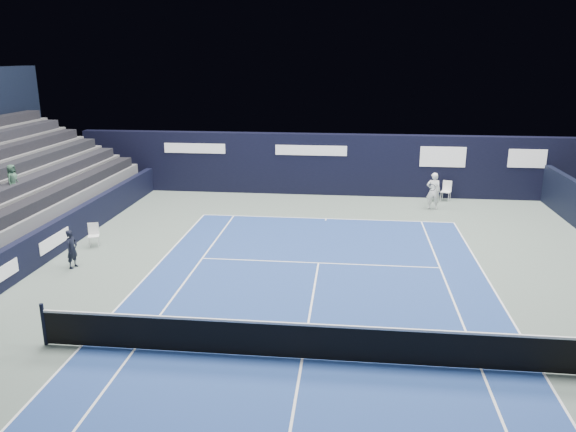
{
  "coord_description": "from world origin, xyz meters",
  "views": [
    {
      "loc": [
        0.99,
        -11.77,
        6.94
      ],
      "look_at": [
        -1.2,
        7.66,
        1.3
      ],
      "focal_mm": 35.0,
      "sensor_mm": 36.0,
      "label": 1
    }
  ],
  "objects_px": {
    "line_judge_chair": "(93,233)",
    "tennis_net": "(302,340)",
    "folding_chair_back_b": "(446,189)",
    "tennis_player": "(433,191)",
    "folding_chair_back_a": "(434,190)"
  },
  "relations": [
    {
      "from": "line_judge_chair",
      "to": "tennis_net",
      "type": "bearing_deg",
      "value": -59.82
    },
    {
      "from": "folding_chair_back_b",
      "to": "tennis_player",
      "type": "xyz_separation_m",
      "value": [
        -0.88,
        -1.71,
        0.3
      ]
    },
    {
      "from": "line_judge_chair",
      "to": "tennis_player",
      "type": "relative_size",
      "value": 0.51
    },
    {
      "from": "folding_chair_back_b",
      "to": "tennis_player",
      "type": "height_order",
      "value": "tennis_player"
    },
    {
      "from": "tennis_net",
      "to": "tennis_player",
      "type": "relative_size",
      "value": 7.45
    },
    {
      "from": "folding_chair_back_b",
      "to": "tennis_net",
      "type": "xyz_separation_m",
      "value": [
        -5.73,
        -15.78,
        -0.05
      ]
    },
    {
      "from": "line_judge_chair",
      "to": "tennis_player",
      "type": "xyz_separation_m",
      "value": [
        13.36,
        6.78,
        0.37
      ]
    },
    {
      "from": "folding_chair_back_b",
      "to": "tennis_net",
      "type": "distance_m",
      "value": 16.79
    },
    {
      "from": "tennis_net",
      "to": "folding_chair_back_a",
      "type": "bearing_deg",
      "value": 71.9
    },
    {
      "from": "line_judge_chair",
      "to": "tennis_net",
      "type": "distance_m",
      "value": 11.2
    },
    {
      "from": "tennis_player",
      "to": "folding_chair_back_b",
      "type": "bearing_deg",
      "value": 62.83
    },
    {
      "from": "folding_chair_back_b",
      "to": "line_judge_chair",
      "type": "relative_size",
      "value": 1.13
    },
    {
      "from": "tennis_player",
      "to": "line_judge_chair",
      "type": "bearing_deg",
      "value": -153.09
    },
    {
      "from": "folding_chair_back_a",
      "to": "line_judge_chair",
      "type": "relative_size",
      "value": 0.94
    },
    {
      "from": "folding_chair_back_b",
      "to": "tennis_player",
      "type": "bearing_deg",
      "value": -94.59
    }
  ]
}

